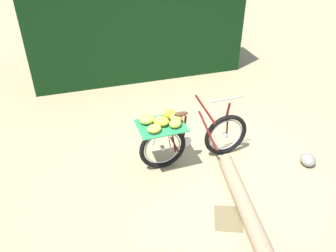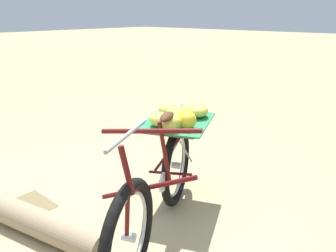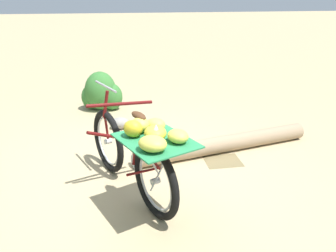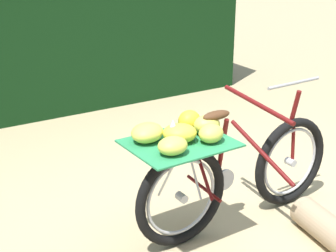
# 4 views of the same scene
# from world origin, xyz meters

# --- Properties ---
(ground_plane) EXTENTS (60.00, 60.00, 0.00)m
(ground_plane) POSITION_xyz_m (0.00, 0.00, 0.00)
(ground_plane) COLOR tan
(bicycle) EXTENTS (1.01, 1.75, 1.03)m
(bicycle) POSITION_xyz_m (-0.12, 0.40, 0.51)
(bicycle) COLOR black
(bicycle) RESTS_ON ground_plane
(fallen_log) EXTENTS (2.41, 0.73, 0.22)m
(fallen_log) POSITION_xyz_m (-1.33, -0.49, 0.11)
(fallen_log) COLOR #9E8466
(fallen_log) RESTS_ON ground_plane
(shrub_cluster) EXTENTS (0.71, 0.49, 0.68)m
(shrub_cluster) POSITION_xyz_m (0.26, -2.48, 0.30)
(shrub_cluster) COLOR #387533
(shrub_cluster) RESTS_ON ground_plane
(path_stone) EXTENTS (0.28, 0.23, 0.17)m
(path_stone) POSITION_xyz_m (-0.02, -1.52, 0.09)
(path_stone) COLOR gray
(path_stone) RESTS_ON ground_plane
(leaf_litter_patch) EXTENTS (0.44, 0.36, 0.01)m
(leaf_litter_patch) POSITION_xyz_m (-1.23, -0.22, 0.00)
(leaf_litter_patch) COLOR olive
(leaf_litter_patch) RESTS_ON ground_plane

